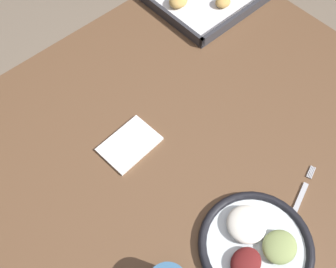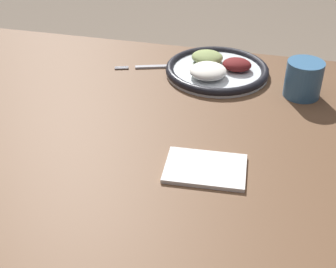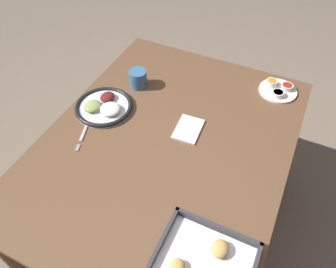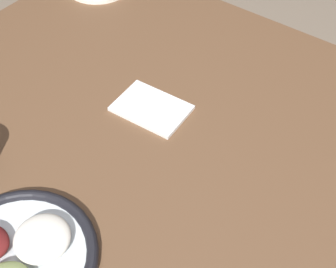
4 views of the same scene
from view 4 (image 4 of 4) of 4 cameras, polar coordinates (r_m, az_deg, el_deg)
The scene contains 3 objects.
dining_table at distance 0.96m, azimuth 0.88°, elevation -5.34°, with size 1.27×0.97×0.73m.
dinner_plate at distance 0.79m, azimuth -17.99°, elevation -14.23°, with size 0.26×0.26×0.04m.
napkin at distance 0.96m, azimuth -2.03°, elevation 3.17°, with size 0.15×0.11×0.01m.
Camera 4 is at (0.33, -0.47, 1.41)m, focal length 50.00 mm.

